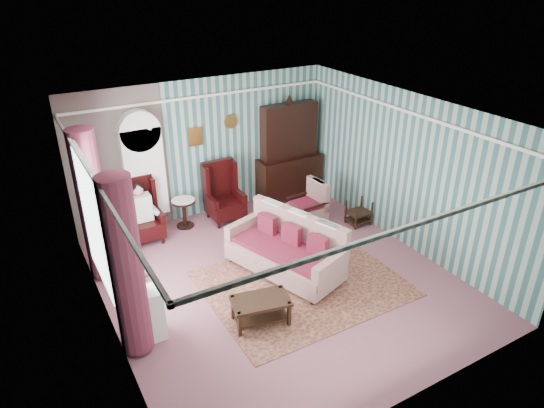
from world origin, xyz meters
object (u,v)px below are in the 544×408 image
round_side_table (184,213)px  seated_woman (141,214)px  bookcase (145,179)px  wingback_right (224,193)px  dresser_hutch (290,149)px  wingback_left (141,212)px  sofa (284,245)px  nest_table (359,212)px  floral_armchair (307,200)px  plant_stand (143,316)px  coffee_table (261,311)px

round_side_table → seated_woman: bearing=-170.5°
bookcase → wingback_right: bookcase is taller
dresser_hutch → wingback_left: 3.55m
round_side_table → sofa: size_ratio=0.29×
seated_woman → nest_table: (4.07, -1.55, -0.32)m
wingback_left → nest_table: size_ratio=2.31×
floral_armchair → wingback_left: bearing=69.9°
dresser_hutch → round_side_table: (-2.60, -0.12, -0.88)m
plant_stand → wingback_right: bearing=47.2°
sofa → bookcase: bearing=11.7°
coffee_table → bookcase: bearing=98.8°
round_side_table → sofa: sofa is taller
wingback_right → round_side_table: bearing=170.0°
bookcase → wingback_right: (1.50, -0.39, -0.50)m
sofa → floral_armchair: (1.37, 1.35, -0.04)m
wingback_left → seated_woman: size_ratio=1.06×
seated_woman → wingback_left: bearing=0.0°
bookcase → coffee_table: bookcase is taller
dresser_hutch → wingback_right: size_ratio=1.89×
seated_woman → floral_armchair: size_ratio=1.13×
nest_table → sofa: bearing=-161.6°
dresser_hutch → wingback_left: dresser_hutch is taller
plant_stand → floral_armchair: 4.37m
wingback_right → plant_stand: bearing=-132.8°
nest_table → floral_armchair: (-0.89, 0.60, 0.25)m
wingback_left → seated_woman: bearing=0.0°
sofa → coffee_table: 1.43m
wingback_left → sofa: wingback_left is taller
wingback_right → nest_table: 2.81m
wingback_right → sofa: wingback_right is taller
seated_woman → coffee_table: size_ratio=1.37×
wingback_left → coffee_table: bearing=-76.0°
seated_woman → plant_stand: (-0.80, -2.75, -0.19)m
wingback_right → round_side_table: (-0.85, 0.15, -0.33)m
nest_table → floral_armchair: size_ratio=0.52×
wingback_left → seated_woman: wingback_left is taller
nest_table → coffee_table: size_ratio=0.63×
wingback_right → plant_stand: size_ratio=1.56×
wingback_right → wingback_left: bearing=180.0°
floral_armchair → plant_stand: bearing=110.9°
wingback_right → floral_armchair: (1.43, -0.95, -0.10)m
plant_stand → dresser_hutch: bearing=35.1°
wingback_left → floral_armchair: size_ratio=1.19×
nest_table → round_side_table: bearing=151.8°
dresser_hutch → wingback_right: (-1.75, -0.27, -0.55)m
wingback_right → round_side_table: size_ratio=2.08×
wingback_right → plant_stand: (-2.55, -2.75, -0.22)m
seated_woman → nest_table: seated_woman is taller
dresser_hutch → sofa: size_ratio=1.13×
wingback_right → floral_armchair: 1.72m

